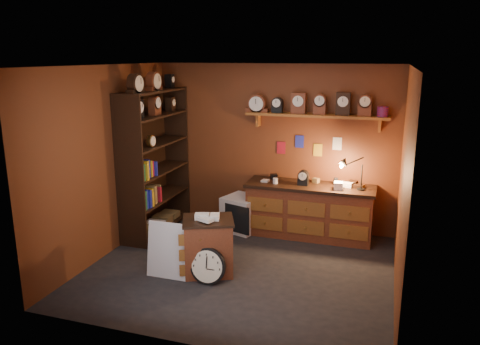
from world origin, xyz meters
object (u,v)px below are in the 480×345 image
(shelving_unit, at_px, (153,156))
(big_round_clock, at_px, (208,266))
(low_cabinet, at_px, (208,244))
(workbench, at_px, (309,208))

(shelving_unit, bearing_deg, big_round_clock, -44.53)
(big_round_clock, bearing_deg, shelving_unit, 135.47)
(shelving_unit, relative_size, low_cabinet, 3.07)
(workbench, height_order, low_cabinet, workbench)
(shelving_unit, bearing_deg, low_cabinet, -40.51)
(workbench, relative_size, low_cabinet, 2.39)
(workbench, height_order, big_round_clock, workbench)
(workbench, xyz_separation_m, big_round_clock, (-0.95, -1.99, -0.24))
(workbench, relative_size, big_round_clock, 4.26)
(low_cabinet, distance_m, big_round_clock, 0.35)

